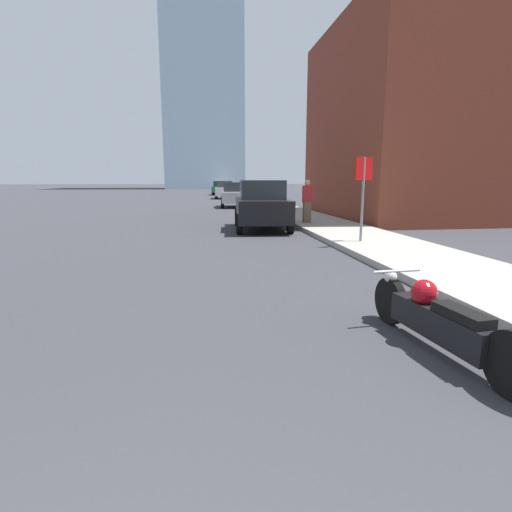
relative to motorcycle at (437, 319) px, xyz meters
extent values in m
cube|color=#9E998E|center=(2.40, 36.40, -0.28)|extent=(2.55, 240.00, 0.15)
cube|color=brown|center=(10.66, 15.08, 4.13)|extent=(13.56, 10.36, 8.97)
cube|color=#9EB7CC|center=(-1.38, 86.96, 30.32)|extent=(16.20, 16.20, 61.36)
cylinder|color=black|center=(-0.08, 0.88, -0.06)|extent=(0.16, 0.59, 0.59)
cube|color=black|center=(0.00, -0.03, -0.04)|extent=(0.37, 1.41, 0.31)
sphere|color=#9E0C14|center=(-0.02, 0.25, 0.22)|extent=(0.28, 0.28, 0.28)
cube|color=black|center=(0.03, -0.33, 0.17)|extent=(0.28, 0.65, 0.10)
sphere|color=silver|center=(-0.09, 0.91, 0.24)|extent=(0.16, 0.16, 0.16)
cylinder|color=silver|center=(-0.08, 0.78, 0.34)|extent=(0.62, 0.10, 0.04)
cube|color=black|center=(-0.21, 10.80, 0.38)|extent=(2.06, 4.04, 0.79)
cube|color=#23282D|center=(-0.21, 10.80, 1.10)|extent=(1.66, 1.98, 0.66)
cylinder|color=black|center=(-1.00, 12.08, -0.02)|extent=(0.24, 0.70, 0.69)
cylinder|color=black|center=(0.73, 11.96, -0.02)|extent=(0.24, 0.70, 0.69)
cylinder|color=black|center=(-1.15, 9.64, -0.02)|extent=(0.24, 0.70, 0.69)
cylinder|color=black|center=(0.57, 9.53, -0.02)|extent=(0.24, 0.70, 0.69)
cube|color=#BCBCC1|center=(-0.18, 23.47, 0.34)|extent=(1.87, 3.98, 0.70)
cube|color=#23282D|center=(-0.18, 23.47, 0.99)|extent=(1.51, 1.94, 0.61)
cylinder|color=black|center=(-0.90, 24.72, -0.01)|extent=(0.24, 0.70, 0.69)
cylinder|color=black|center=(0.67, 24.63, -0.01)|extent=(0.24, 0.70, 0.69)
cylinder|color=black|center=(-1.03, 22.31, -0.01)|extent=(0.24, 0.70, 0.69)
cylinder|color=black|center=(0.54, 22.22, -0.01)|extent=(0.24, 0.70, 0.69)
cube|color=silver|center=(-0.05, 36.46, 0.34)|extent=(2.04, 4.23, 0.78)
cube|color=#23282D|center=(-0.05, 36.46, 1.06)|extent=(1.62, 2.08, 0.64)
cylinder|color=black|center=(-0.78, 37.79, -0.05)|extent=(0.25, 0.63, 0.62)
cylinder|color=black|center=(0.87, 37.67, -0.05)|extent=(0.25, 0.63, 0.62)
cylinder|color=black|center=(-0.97, 35.25, -0.05)|extent=(0.25, 0.63, 0.62)
cylinder|color=black|center=(0.68, 35.13, -0.05)|extent=(0.25, 0.63, 0.62)
cube|color=#1E6B33|center=(-0.04, 46.75, 0.34)|extent=(2.12, 4.32, 0.70)
cube|color=#23282D|center=(-0.04, 46.75, 1.01)|extent=(1.66, 2.13, 0.65)
cylinder|color=black|center=(-0.74, 48.12, -0.01)|extent=(0.26, 0.71, 0.69)
cylinder|color=black|center=(0.91, 47.96, -0.01)|extent=(0.26, 0.71, 0.69)
cylinder|color=black|center=(-0.98, 45.54, -0.01)|extent=(0.26, 0.71, 0.69)
cylinder|color=black|center=(0.67, 45.39, -0.01)|extent=(0.26, 0.71, 0.69)
cylinder|color=slate|center=(1.90, 6.66, 0.91)|extent=(0.07, 0.07, 2.24)
cube|color=red|center=(1.90, 6.66, 1.73)|extent=(0.57, 0.26, 0.60)
cube|color=brown|center=(1.69, 11.56, 0.19)|extent=(0.29, 0.20, 0.80)
cube|color=#B22328|center=(1.69, 11.56, 0.91)|extent=(0.36, 0.20, 0.63)
sphere|color=tan|center=(1.69, 11.56, 1.34)|extent=(0.23, 0.23, 0.23)
camera|label=1|loc=(-2.42, -3.67, 1.43)|focal=28.00mm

